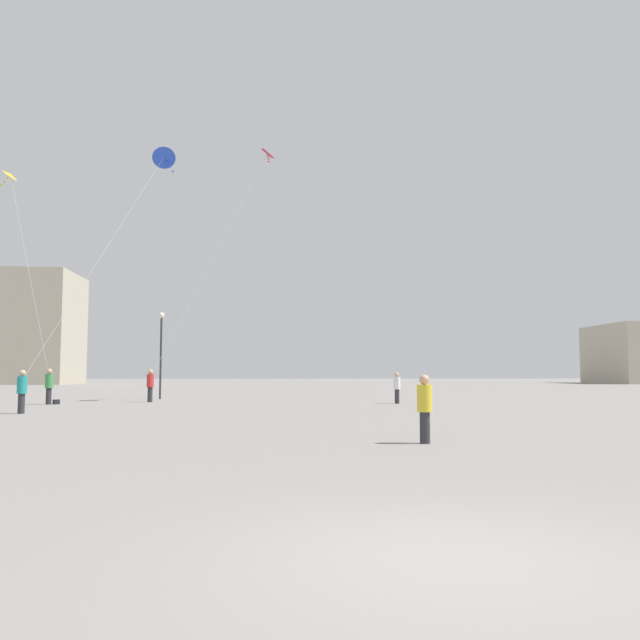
% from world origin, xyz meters
% --- Properties ---
extents(ground_plane, '(300.00, 300.00, 0.00)m').
position_xyz_m(ground_plane, '(0.00, 0.00, 0.00)').
color(ground_plane, gray).
extents(person_in_green, '(0.39, 0.39, 1.79)m').
position_xyz_m(person_in_green, '(-13.36, 27.23, 0.98)').
color(person_in_green, '#2D2D33').
rests_on(person_in_green, ground_plane).
extents(person_in_teal, '(0.37, 0.37, 1.71)m').
position_xyz_m(person_in_teal, '(-11.80, 20.06, 0.94)').
color(person_in_teal, '#2D2D33').
rests_on(person_in_teal, ground_plane).
extents(person_in_white, '(0.35, 0.35, 1.60)m').
position_xyz_m(person_in_white, '(4.28, 27.21, 0.88)').
color(person_in_white, '#2D2D33').
rests_on(person_in_white, ground_plane).
extents(person_in_red, '(0.39, 0.39, 1.77)m').
position_xyz_m(person_in_red, '(-8.81, 29.49, 0.97)').
color(person_in_red, '#2D2D33').
rests_on(person_in_red, ground_plane).
extents(person_in_yellow, '(0.34, 0.34, 1.57)m').
position_xyz_m(person_in_yellow, '(1.73, 8.92, 0.86)').
color(person_in_yellow, '#2D2D33').
rests_on(person_in_yellow, ground_plane).
extents(kite_crimson_delta, '(6.71, 2.09, 13.39)m').
position_xyz_m(kite_crimson_delta, '(-2.75, 30.86, 14.02)').
color(kite_crimson_delta, red).
extents(kite_amber_diamond, '(2.51, 0.99, 10.59)m').
position_xyz_m(kite_amber_diamond, '(-15.42, 26.71, 11.40)').
color(kite_amber_diamond, yellow).
extents(kite_cobalt_diamond, '(5.30, 3.78, 10.65)m').
position_xyz_m(kite_cobalt_diamond, '(-7.16, 23.31, 11.39)').
color(kite_cobalt_diamond, blue).
extents(building_left_hall, '(13.97, 12.83, 15.02)m').
position_xyz_m(building_left_hall, '(-37.00, 82.57, 7.51)').
color(building_left_hall, '#B2A893').
rests_on(building_left_hall, ground_plane).
extents(lamppost_west, '(0.36, 0.36, 5.23)m').
position_xyz_m(lamppost_west, '(-9.01, 33.28, 3.48)').
color(lamppost_west, '#2D2D30').
rests_on(lamppost_west, ground_plane).
extents(handbag_beside_flyer, '(0.31, 0.34, 0.24)m').
position_xyz_m(handbag_beside_flyer, '(-13.01, 27.33, 0.12)').
color(handbag_beside_flyer, black).
rests_on(handbag_beside_flyer, ground_plane).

